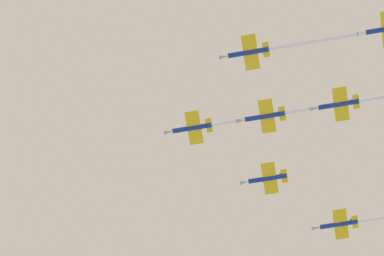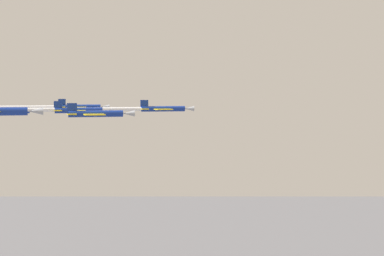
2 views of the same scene
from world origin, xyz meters
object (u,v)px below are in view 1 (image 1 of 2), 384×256
(jet_port_inner, at_px, (308,42))
(jet_port_outer, at_px, (264,116))
(jet_lead, at_px, (272,115))
(jet_starboard_inner, at_px, (266,179))

(jet_port_inner, bearing_deg, jet_port_outer, 38.25)
(jet_lead, distance_m, jet_starboard_inner, 18.12)
(jet_port_outer, bearing_deg, jet_lead, -90.00)
(jet_starboard_inner, height_order, jet_port_outer, jet_port_outer)
(jet_lead, height_order, jet_port_outer, jet_lead)
(jet_lead, relative_size, jet_starboard_inner, 4.88)
(jet_port_inner, distance_m, jet_starboard_inner, 38.72)
(jet_port_inner, xyz_separation_m, jet_starboard_inner, (-18.49, -34.02, -0.58))
(jet_lead, bearing_deg, jet_starboard_inner, 12.40)
(jet_starboard_inner, bearing_deg, jet_port_inner, -156.05)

